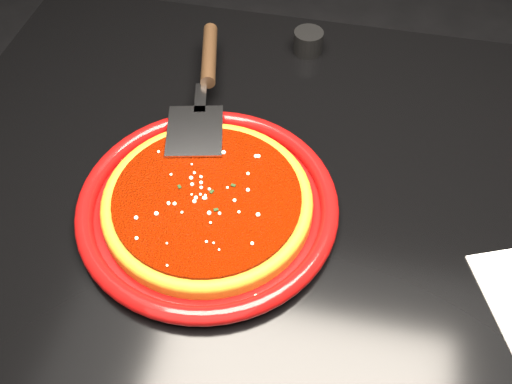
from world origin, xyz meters
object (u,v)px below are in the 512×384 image
plate (208,205)px  pizza_server (204,87)px  table (311,314)px  ramekin (308,42)px

plate → pizza_server: bearing=106.1°
table → pizza_server: bearing=149.6°
pizza_server → ramekin: (0.13, 0.18, -0.03)m
plate → pizza_server: pizza_server is taller
plate → ramekin: bearing=78.1°
pizza_server → ramekin: bearing=40.0°
table → plate: 0.42m
plate → ramekin: size_ratio=6.96×
plate → ramekin: 0.38m
table → ramekin: (-0.08, 0.31, 0.39)m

